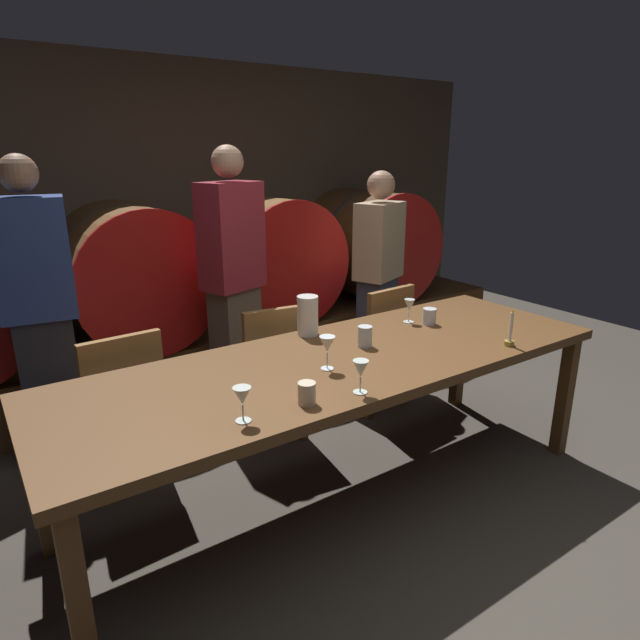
{
  "coord_description": "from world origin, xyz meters",
  "views": [
    {
      "loc": [
        -1.55,
        -1.56,
        1.74
      ],
      "look_at": [
        0.03,
        0.75,
        0.85
      ],
      "focal_mm": 30.26,
      "sensor_mm": 36.0,
      "label": 1
    }
  ],
  "objects_px": {
    "guest_right": "(378,278)",
    "cup_center": "(365,336)",
    "dining_table": "(341,370)",
    "pitcher": "(308,316)",
    "wine_barrel_center_left": "(132,273)",
    "wine_barrel_center_right": "(266,257)",
    "wine_barrel_far_right": "(368,244)",
    "cup_left": "(307,393)",
    "wine_glass_center_right": "(327,345)",
    "candle_center": "(510,335)",
    "guest_center": "(233,284)",
    "cup_right": "(429,316)",
    "chair_right": "(378,341)",
    "wine_glass_far_right": "(409,306)",
    "wine_glass_center_left": "(361,370)",
    "guest_left": "(41,312)",
    "chair_center": "(271,366)",
    "chair_left": "(121,403)",
    "wine_glass_far_left": "(242,397)"
  },
  "relations": [
    {
      "from": "wine_glass_center_left",
      "to": "cup_center",
      "type": "height_order",
      "value": "wine_glass_center_left"
    },
    {
      "from": "candle_center",
      "to": "cup_center",
      "type": "height_order",
      "value": "candle_center"
    },
    {
      "from": "chair_center",
      "to": "wine_glass_far_left",
      "type": "bearing_deg",
      "value": 63.46
    },
    {
      "from": "chair_right",
      "to": "pitcher",
      "type": "bearing_deg",
      "value": 16.91
    },
    {
      "from": "wine_glass_center_right",
      "to": "cup_left",
      "type": "distance_m",
      "value": 0.37
    },
    {
      "from": "guest_right",
      "to": "cup_center",
      "type": "xyz_separation_m",
      "value": [
        -0.96,
        -1.03,
        0.02
      ]
    },
    {
      "from": "dining_table",
      "to": "guest_left",
      "type": "height_order",
      "value": "guest_left"
    },
    {
      "from": "guest_center",
      "to": "wine_glass_far_right",
      "type": "xyz_separation_m",
      "value": [
        0.66,
        -0.95,
        -0.03
      ]
    },
    {
      "from": "chair_right",
      "to": "wine_glass_far_left",
      "type": "xyz_separation_m",
      "value": [
        -1.51,
        -0.99,
        0.39
      ]
    },
    {
      "from": "wine_glass_far_left",
      "to": "wine_barrel_center_left",
      "type": "bearing_deg",
      "value": 83.77
    },
    {
      "from": "wine_barrel_center_left",
      "to": "wine_barrel_center_right",
      "type": "distance_m",
      "value": 1.09
    },
    {
      "from": "guest_center",
      "to": "cup_right",
      "type": "height_order",
      "value": "guest_center"
    },
    {
      "from": "wine_barrel_far_right",
      "to": "guest_left",
      "type": "relative_size",
      "value": 0.57
    },
    {
      "from": "cup_center",
      "to": "dining_table",
      "type": "bearing_deg",
      "value": -163.68
    },
    {
      "from": "wine_barrel_center_right",
      "to": "wine_glass_center_left",
      "type": "distance_m",
      "value": 2.4
    },
    {
      "from": "wine_glass_far_right",
      "to": "cup_right",
      "type": "height_order",
      "value": "wine_glass_far_right"
    },
    {
      "from": "wine_barrel_far_right",
      "to": "cup_left",
      "type": "height_order",
      "value": "wine_barrel_far_right"
    },
    {
      "from": "chair_left",
      "to": "pitcher",
      "type": "distance_m",
      "value": 1.07
    },
    {
      "from": "chair_center",
      "to": "guest_right",
      "type": "xyz_separation_m",
      "value": [
        1.15,
        0.37,
        0.33
      ]
    },
    {
      "from": "wine_glass_center_right",
      "to": "candle_center",
      "type": "bearing_deg",
      "value": -16.19
    },
    {
      "from": "chair_right",
      "to": "pitcher",
      "type": "distance_m",
      "value": 0.92
    },
    {
      "from": "chair_right",
      "to": "wine_glass_far_right",
      "type": "bearing_deg",
      "value": 64.89
    },
    {
      "from": "chair_right",
      "to": "wine_glass_center_left",
      "type": "relative_size",
      "value": 6.16
    },
    {
      "from": "wine_glass_far_left",
      "to": "chair_right",
      "type": "bearing_deg",
      "value": 33.35
    },
    {
      "from": "guest_left",
      "to": "chair_left",
      "type": "bearing_deg",
      "value": 122.8
    },
    {
      "from": "guest_left",
      "to": "guest_right",
      "type": "relative_size",
      "value": 1.08
    },
    {
      "from": "chair_left",
      "to": "cup_left",
      "type": "height_order",
      "value": "chair_left"
    },
    {
      "from": "cup_center",
      "to": "wine_glass_center_left",
      "type": "bearing_deg",
      "value": -130.98
    },
    {
      "from": "chair_center",
      "to": "guest_left",
      "type": "distance_m",
      "value": 1.32
    },
    {
      "from": "candle_center",
      "to": "wine_barrel_far_right",
      "type": "bearing_deg",
      "value": 68.09
    },
    {
      "from": "candle_center",
      "to": "wine_glass_center_right",
      "type": "bearing_deg",
      "value": 163.81
    },
    {
      "from": "wine_barrel_center_right",
      "to": "candle_center",
      "type": "relative_size",
      "value": 4.94
    },
    {
      "from": "wine_barrel_center_right",
      "to": "wine_glass_center_right",
      "type": "relative_size",
      "value": 6.23
    },
    {
      "from": "chair_left",
      "to": "chair_right",
      "type": "relative_size",
      "value": 1.0
    },
    {
      "from": "chair_left",
      "to": "candle_center",
      "type": "distance_m",
      "value": 2.04
    },
    {
      "from": "wine_barrel_center_right",
      "to": "chair_right",
      "type": "distance_m",
      "value": 1.29
    },
    {
      "from": "cup_center",
      "to": "cup_right",
      "type": "bearing_deg",
      "value": 8.26
    },
    {
      "from": "wine_barrel_center_left",
      "to": "chair_right",
      "type": "relative_size",
      "value": 1.12
    },
    {
      "from": "chair_left",
      "to": "wine_glass_far_right",
      "type": "distance_m",
      "value": 1.66
    },
    {
      "from": "wine_barrel_center_right",
      "to": "pitcher",
      "type": "bearing_deg",
      "value": -111.21
    },
    {
      "from": "candle_center",
      "to": "cup_center",
      "type": "relative_size",
      "value": 1.85
    },
    {
      "from": "guest_center",
      "to": "cup_right",
      "type": "relative_size",
      "value": 19.05
    },
    {
      "from": "chair_right",
      "to": "cup_right",
      "type": "distance_m",
      "value": 0.65
    },
    {
      "from": "wine_barrel_far_right",
      "to": "guest_center",
      "type": "height_order",
      "value": "guest_center"
    },
    {
      "from": "wine_glass_center_left",
      "to": "cup_left",
      "type": "bearing_deg",
      "value": 170.72
    },
    {
      "from": "candle_center",
      "to": "chair_center",
      "type": "bearing_deg",
      "value": 127.18
    },
    {
      "from": "dining_table",
      "to": "pitcher",
      "type": "relative_size",
      "value": 13.07
    },
    {
      "from": "chair_left",
      "to": "chair_right",
      "type": "height_order",
      "value": "same"
    },
    {
      "from": "wine_glass_center_right",
      "to": "cup_left",
      "type": "height_order",
      "value": "wine_glass_center_right"
    },
    {
      "from": "chair_right",
      "to": "candle_center",
      "type": "height_order",
      "value": "candle_center"
    }
  ]
}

